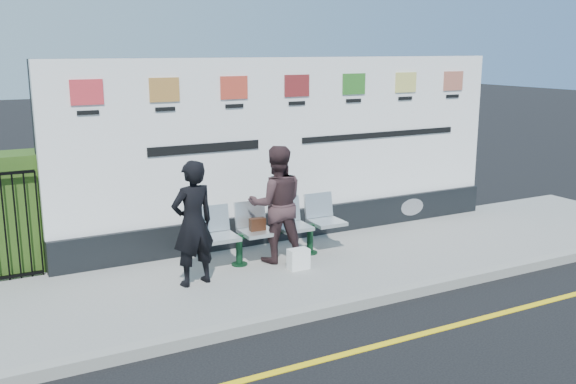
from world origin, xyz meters
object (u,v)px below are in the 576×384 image
object	(u,v)px
bench	(276,243)
woman_left	(193,223)
billboard	(294,161)
woman_right	(277,204)

from	to	relation	value
bench	woman_left	xyz separation A→B (m)	(-1.45, -0.43, 0.61)
billboard	woman_left	xyz separation A→B (m)	(-2.28, -1.34, -0.44)
billboard	woman_right	size ratio (longest dim) A/B	4.56
woman_right	woman_left	bearing A→B (deg)	30.25
billboard	bench	world-z (taller)	billboard
woman_left	woman_right	bearing A→B (deg)	-177.22
woman_right	billboard	bearing A→B (deg)	-113.93
bench	woman_right	distance (m)	0.64
billboard	bench	bearing A→B (deg)	-131.86
billboard	woman_left	size ratio (longest dim) A/B	4.68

